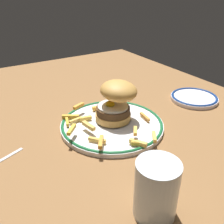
{
  "coord_description": "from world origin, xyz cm",
  "views": [
    {
      "loc": [
        54.87,
        -34.79,
        35.68
      ],
      "look_at": [
        4.89,
        -3.63,
        4.6
      ],
      "focal_mm": 40.51,
      "sensor_mm": 36.0,
      "label": 1
    }
  ],
  "objects_px": {
    "burger": "(116,100)",
    "water_glass": "(156,192)",
    "side_plate": "(194,98)",
    "dinner_plate": "(112,124)"
  },
  "relations": [
    {
      "from": "burger",
      "to": "water_glass",
      "type": "height_order",
      "value": "burger"
    },
    {
      "from": "dinner_plate",
      "to": "side_plate",
      "type": "height_order",
      "value": "same"
    },
    {
      "from": "dinner_plate",
      "to": "burger",
      "type": "xyz_separation_m",
      "value": [
        -0.01,
        0.02,
        0.06
      ]
    },
    {
      "from": "dinner_plate",
      "to": "water_glass",
      "type": "distance_m",
      "value": 0.3
    },
    {
      "from": "burger",
      "to": "side_plate",
      "type": "relative_size",
      "value": 0.93
    },
    {
      "from": "burger",
      "to": "water_glass",
      "type": "bearing_deg",
      "value": -20.59
    },
    {
      "from": "water_glass",
      "to": "burger",
      "type": "bearing_deg",
      "value": 159.41
    },
    {
      "from": "water_glass",
      "to": "side_plate",
      "type": "xyz_separation_m",
      "value": [
        -0.28,
        0.41,
        -0.04
      ]
    },
    {
      "from": "burger",
      "to": "side_plate",
      "type": "xyz_separation_m",
      "value": [
        0.01,
        0.3,
        -0.06
      ]
    },
    {
      "from": "burger",
      "to": "water_glass",
      "type": "relative_size",
      "value": 1.35
    }
  ]
}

